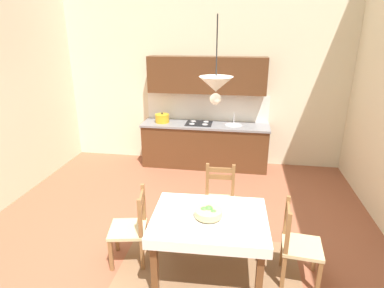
{
  "coord_description": "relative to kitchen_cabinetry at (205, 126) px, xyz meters",
  "views": [
    {
      "loc": [
        0.8,
        -3.1,
        2.64
      ],
      "look_at": [
        0.09,
        1.34,
        1.04
      ],
      "focal_mm": 29.62,
      "sensor_mm": 36.0,
      "label": 1
    }
  ],
  "objects": [
    {
      "name": "dining_chair_tv_side",
      "position": [
        -0.51,
        -3.07,
        -0.41
      ],
      "size": [
        0.49,
        0.49,
        0.93
      ],
      "color": "#D1BC89",
      "rests_on": "ground_plane"
    },
    {
      "name": "dining_chair_window_side",
      "position": [
        1.4,
        -3.08,
        -0.41
      ],
      "size": [
        0.45,
        0.45,
        0.93
      ],
      "color": "#D1BC89",
      "rests_on": "ground_plane"
    },
    {
      "name": "wall_back",
      "position": [
        -0.09,
        0.33,
        1.24
      ],
      "size": [
        6.26,
        0.12,
        4.19
      ],
      "primitive_type": "cube",
      "color": "beige",
      "rests_on": "ground_plane"
    },
    {
      "name": "ground_plane",
      "position": [
        -0.09,
        -3.01,
        -0.91
      ],
      "size": [
        6.26,
        7.17,
        0.1
      ],
      "primitive_type": "cube",
      "color": "#99563D"
    },
    {
      "name": "area_rug",
      "position": [
        0.43,
        -3.25,
        -0.85
      ],
      "size": [
        2.1,
        1.6,
        0.01
      ],
      "primitive_type": "cube",
      "color": "#8A6748",
      "rests_on": "ground_plane"
    },
    {
      "name": "kitchen_cabinetry",
      "position": [
        0.0,
        0.0,
        0.0
      ],
      "size": [
        2.54,
        0.63,
        2.2
      ],
      "color": "#56331C",
      "rests_on": "ground_plane"
    },
    {
      "name": "fruit_bowl",
      "position": [
        0.42,
        -3.17,
        -0.04
      ],
      "size": [
        0.3,
        0.3,
        0.12
      ],
      "color": "tan",
      "rests_on": "dining_table"
    },
    {
      "name": "pendant_lamp",
      "position": [
        0.46,
        -3.14,
        1.31
      ],
      "size": [
        0.32,
        0.32,
        0.8
      ],
      "color": "black"
    },
    {
      "name": "dining_table",
      "position": [
        0.43,
        -3.15,
        -0.24
      ],
      "size": [
        1.28,
        1.0,
        0.75
      ],
      "color": "brown",
      "rests_on": "ground_plane"
    },
    {
      "name": "dining_chair_kitchen_side",
      "position": [
        0.47,
        -2.25,
        -0.41
      ],
      "size": [
        0.43,
        0.43,
        0.93
      ],
      "color": "#D1BC89",
      "rests_on": "ground_plane"
    }
  ]
}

